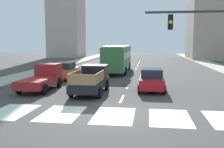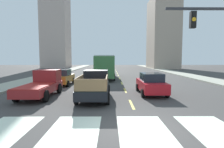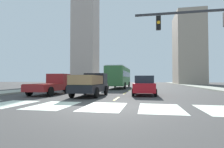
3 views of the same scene
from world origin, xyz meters
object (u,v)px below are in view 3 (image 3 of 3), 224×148
at_px(sedan_near_left, 144,85).
at_px(sedan_mid, 76,84).
at_px(city_bus, 119,76).
at_px(pickup_dark, 52,84).
at_px(pickup_stakebed, 92,85).

distance_m(sedan_near_left, sedan_mid, 10.03).
bearing_deg(city_bus, pickup_dark, -107.93).
bearing_deg(city_bus, pickup_stakebed, -89.88).
xyz_separation_m(pickup_stakebed, city_bus, (0.38, 13.37, 1.02)).
bearing_deg(pickup_dark, city_bus, 69.10).
height_order(pickup_dark, sedan_near_left, pickup_dark).
height_order(pickup_dark, sedan_mid, pickup_dark).
relative_size(pickup_stakebed, city_bus, 0.48).
bearing_deg(pickup_dark, sedan_near_left, 2.83).
bearing_deg(pickup_dark, pickup_stakebed, -11.59).
xyz_separation_m(pickup_dark, city_bus, (4.51, 12.61, 1.03)).
distance_m(pickup_stakebed, sedan_near_left, 4.66).
relative_size(pickup_dark, sedan_near_left, 1.18).
bearing_deg(city_bus, sedan_near_left, -69.52).
bearing_deg(sedan_near_left, pickup_dark, -175.73).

